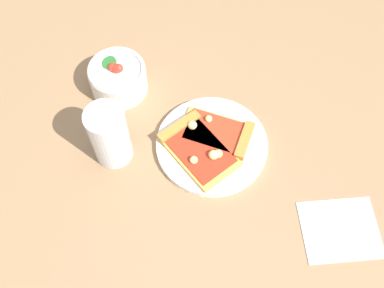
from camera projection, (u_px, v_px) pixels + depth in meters
ground_plane at (197, 152)px, 0.93m from camera, size 2.40×2.40×0.00m
plate at (212, 145)px, 0.93m from camera, size 0.23×0.23×0.01m
pizza_slice_near at (220, 133)px, 0.93m from camera, size 0.15×0.10×0.03m
pizza_slice_far at (197, 147)px, 0.91m from camera, size 0.18×0.17×0.03m
salad_bowl at (118, 78)px, 0.98m from camera, size 0.12×0.12×0.08m
soda_glass at (110, 137)px, 0.87m from camera, size 0.08×0.08×0.14m
paper_napkin at (340, 229)px, 0.85m from camera, size 0.17×0.16×0.00m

